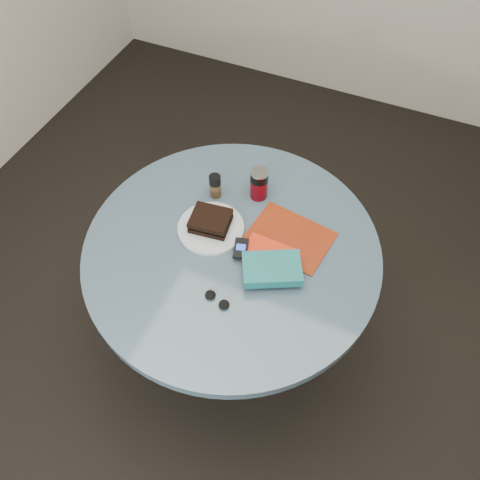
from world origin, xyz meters
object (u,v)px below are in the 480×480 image
at_px(magazine, 290,237).
at_px(red_book, 268,254).
at_px(sandwich, 211,221).
at_px(soda_can, 259,184).
at_px(headphones, 217,300).
at_px(table, 232,272).
at_px(mp3_player, 241,248).
at_px(plate, 211,228).
at_px(novel, 272,269).
at_px(pepper_grinder, 215,186).

bearing_deg(magazine, red_book, -101.79).
bearing_deg(sandwich, soda_can, 65.05).
height_order(red_book, headphones, same).
height_order(table, headphones, headphones).
bearing_deg(table, mp3_player, -19.37).
bearing_deg(sandwich, plate, -66.52).
xyz_separation_m(plate, sandwich, (-0.00, 0.01, 0.03)).
xyz_separation_m(soda_can, headphones, (0.05, -0.45, -0.05)).
bearing_deg(soda_can, sandwich, -114.95).
relative_size(mp3_player, headphones, 0.93).
xyz_separation_m(magazine, mp3_player, (-0.13, -0.12, 0.02)).
bearing_deg(novel, magazine, 62.90).
xyz_separation_m(magazine, red_book, (-0.04, -0.10, 0.01)).
distance_m(pepper_grinder, magazine, 0.32).
height_order(sandwich, red_book, sandwich).
xyz_separation_m(pepper_grinder, headphones, (0.19, -0.39, -0.04)).
distance_m(table, headphones, 0.28).
xyz_separation_m(plate, mp3_player, (0.13, -0.05, 0.02)).
bearing_deg(red_book, plate, 176.20).
bearing_deg(mp3_player, red_book, 14.41).
bearing_deg(red_book, table, -173.13).
relative_size(novel, headphones, 1.94).
height_order(table, plate, plate).
relative_size(soda_can, headphones, 1.28).
xyz_separation_m(sandwich, headphones, (0.14, -0.25, -0.03)).
distance_m(plate, magazine, 0.27).
xyz_separation_m(table, magazine, (0.17, 0.11, 0.17)).
bearing_deg(red_book, sandwich, 174.39).
bearing_deg(pepper_grinder, table, -51.52).
height_order(soda_can, magazine, soda_can).
xyz_separation_m(table, mp3_player, (0.04, -0.01, 0.19)).
bearing_deg(sandwich, magazine, 14.48).
distance_m(plate, red_book, 0.22).
height_order(plate, mp3_player, mp3_player).
bearing_deg(novel, mp3_player, 135.75).
bearing_deg(red_book, mp3_player, -162.79).
bearing_deg(headphones, soda_can, 95.98).
bearing_deg(red_book, magazine, 72.41).
bearing_deg(soda_can, pepper_grinder, -156.81).
distance_m(soda_can, pepper_grinder, 0.16).
height_order(sandwich, mp3_player, sandwich).
bearing_deg(pepper_grinder, sandwich, -71.07).
bearing_deg(magazine, plate, -155.19).
distance_m(plate, novel, 0.27).
distance_m(mp3_player, headphones, 0.20).
height_order(sandwich, headphones, sandwich).
bearing_deg(plate, soda_can, 66.61).
bearing_deg(novel, plate, 134.71).
height_order(red_book, mp3_player, mp3_player).
relative_size(table, red_book, 5.98).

